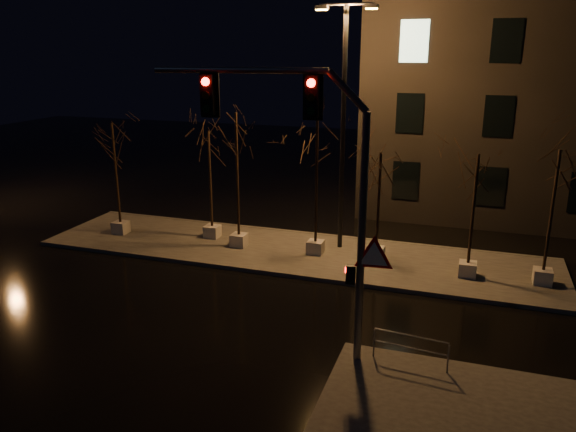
% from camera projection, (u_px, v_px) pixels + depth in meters
% --- Properties ---
extents(ground, '(90.00, 90.00, 0.00)m').
position_uv_depth(ground, '(235.00, 313.00, 18.74)').
color(ground, black).
rests_on(ground, ground).
extents(median, '(22.00, 5.00, 0.15)m').
position_uv_depth(median, '(291.00, 252.00, 24.16)').
color(median, '#403E39').
rests_on(median, ground).
extents(sidewalk_corner, '(7.00, 5.00, 0.15)m').
position_uv_depth(sidewalk_corner, '(466.00, 419.00, 13.25)').
color(sidewalk_corner, '#403E39').
rests_on(sidewalk_corner, ground).
extents(tree_0, '(1.80, 1.80, 5.28)m').
position_uv_depth(tree_0, '(114.00, 148.00, 25.25)').
color(tree_0, '#B8B3AB').
rests_on(tree_0, median).
extents(tree_1, '(1.80, 1.80, 5.02)m').
position_uv_depth(tree_1, '(209.00, 155.00, 24.73)').
color(tree_1, '#B8B3AB').
rests_on(tree_1, median).
extents(tree_2, '(1.80, 1.80, 5.96)m').
position_uv_depth(tree_2, '(236.00, 144.00, 23.35)').
color(tree_2, '#B8B3AB').
rests_on(tree_2, median).
extents(tree_3, '(1.80, 1.80, 5.96)m').
position_uv_depth(tree_3, '(317.00, 148.00, 22.48)').
color(tree_3, '#B8B3AB').
rests_on(tree_3, median).
extents(tree_4, '(1.80, 1.80, 4.56)m').
position_uv_depth(tree_4, '(380.00, 177.00, 22.05)').
color(tree_4, '#B8B3AB').
rests_on(tree_4, median).
extents(tree_5, '(1.80, 1.80, 4.83)m').
position_uv_depth(tree_5, '(476.00, 182.00, 20.36)').
color(tree_5, '#B8B3AB').
rests_on(tree_5, median).
extents(tree_6, '(1.80, 1.80, 5.12)m').
position_uv_depth(tree_6, '(556.00, 181.00, 19.62)').
color(tree_6, '#B8B3AB').
rests_on(tree_6, median).
extents(traffic_signal_mast, '(6.44, 0.78, 7.89)m').
position_uv_depth(traffic_signal_mast, '(314.00, 175.00, 14.51)').
color(traffic_signal_mast, '#585A5F').
rests_on(traffic_signal_mast, sidewalk_corner).
extents(streetlight_main, '(2.50, 0.38, 10.03)m').
position_uv_depth(streetlight_main, '(343.00, 113.00, 22.89)').
color(streetlight_main, black).
rests_on(streetlight_main, median).
extents(guard_rail_a, '(2.06, 0.25, 0.89)m').
position_uv_depth(guard_rail_a, '(410.00, 345.00, 15.26)').
color(guard_rail_a, '#585A5F').
rests_on(guard_rail_a, sidewalk_corner).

